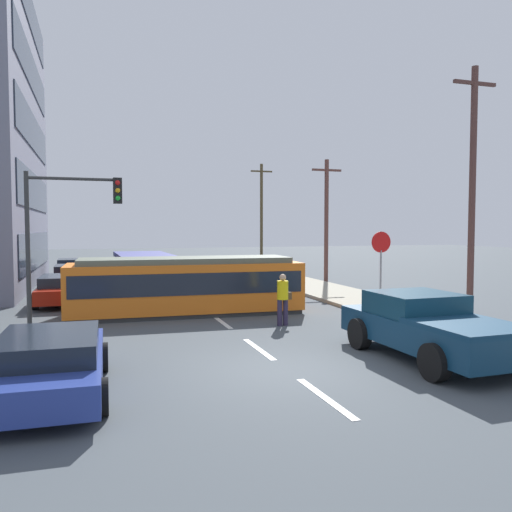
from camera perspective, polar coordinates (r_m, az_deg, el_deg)
ground_plane at (r=21.13m, az=-6.43°, el=-5.45°), size 120.00×120.00×0.00m
sidewalk_curb_right at (r=19.98m, az=15.57°, el=-5.84°), size 3.20×36.00×0.14m
lane_stripe_0 at (r=9.92m, az=7.69°, el=-15.37°), size 0.16×2.40×0.01m
lane_stripe_1 at (r=13.51m, az=0.29°, el=-10.32°), size 0.16×2.40×0.01m
lane_stripe_2 at (r=17.28m, az=-3.83°, el=-7.35°), size 0.16×2.40×0.01m
lane_stripe_3 at (r=25.09m, az=-8.24°, el=-4.09°), size 0.16×2.40×0.01m
lane_stripe_4 at (r=30.99m, az=-10.06°, el=-2.73°), size 0.16×2.40×0.01m
streetcar_tram at (r=18.95m, az=-7.82°, el=-3.18°), size 8.46×2.83×2.07m
city_bus at (r=25.93m, az=-12.43°, el=-1.51°), size 2.67×5.82×1.88m
pedestrian_crossing at (r=16.54m, az=3.01°, el=-4.52°), size 0.51×0.36×1.67m
pickup_truck_parked at (r=13.01m, az=18.60°, el=-7.44°), size 2.35×5.04×1.55m
parked_sedan_near at (r=10.52m, az=-21.97°, el=-10.98°), size 2.18×4.62×1.19m
parked_sedan_mid at (r=22.70m, az=-20.73°, el=-3.45°), size 2.09×4.60×1.19m
parked_sedan_far at (r=28.94m, az=-19.87°, el=-2.05°), size 2.03×4.29×1.19m
parked_sedan_furthest at (r=34.56m, az=-19.75°, el=-1.23°), size 2.12×4.18×1.19m
stop_sign at (r=19.02m, az=13.75°, el=0.17°), size 0.76×0.07×2.88m
traffic_light_mast at (r=17.45m, az=-20.29°, el=3.98°), size 2.96×0.33×4.92m
utility_pole_near at (r=20.51m, az=22.96°, el=7.19°), size 1.80×0.24×9.00m
utility_pole_mid at (r=29.76m, az=7.84°, el=4.18°), size 1.80×0.24×7.06m
utility_pole_far at (r=41.89m, az=0.61°, el=4.80°), size 1.80×0.24×8.35m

